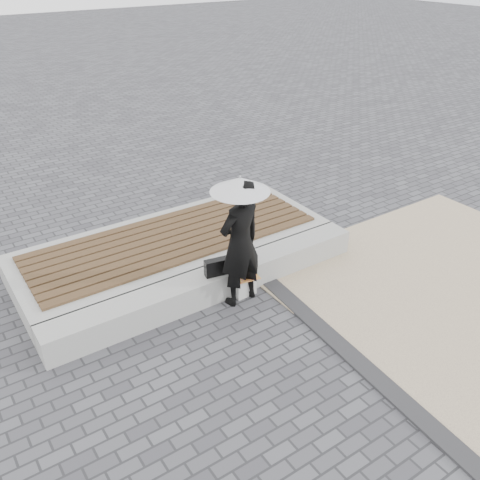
% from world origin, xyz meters
% --- Properties ---
extents(ground, '(80.00, 80.00, 0.00)m').
position_xyz_m(ground, '(0.00, 0.00, 0.00)').
color(ground, '#4C4C51').
rests_on(ground, ground).
extents(terrazzo_zone, '(5.00, 5.00, 0.02)m').
position_xyz_m(terrazzo_zone, '(3.20, -0.50, 0.01)').
color(terrazzo_zone, '#C3B48B').
rests_on(terrazzo_zone, ground).
extents(edging_band, '(0.61, 5.20, 0.04)m').
position_xyz_m(edging_band, '(0.75, -0.50, 0.02)').
color(edging_band, '#2B2B2D').
rests_on(edging_band, ground).
extents(seating_ledge, '(5.00, 0.45, 0.40)m').
position_xyz_m(seating_ledge, '(0.00, 1.60, 0.20)').
color(seating_ledge, '#9A9A96').
rests_on(seating_ledge, ground).
extents(timber_platform, '(5.00, 2.00, 0.40)m').
position_xyz_m(timber_platform, '(0.00, 2.80, 0.20)').
color(timber_platform, '#9E9F99').
rests_on(timber_platform, ground).
extents(timber_decking, '(4.60, 1.60, 0.04)m').
position_xyz_m(timber_decking, '(0.00, 2.80, 0.42)').
color(timber_decking, '#4F3A22').
rests_on(timber_decking, timber_platform).
extents(woman, '(0.75, 0.55, 1.89)m').
position_xyz_m(woman, '(0.27, 1.28, 0.94)').
color(woman, black).
rests_on(woman, ground).
extents(parasol, '(0.79, 0.79, 1.01)m').
position_xyz_m(parasol, '(0.27, 1.28, 1.82)').
color(parasol, '#AAAAAE').
rests_on(parasol, ground).
extents(handbag, '(0.37, 0.19, 0.25)m').
position_xyz_m(handbag, '(0.03, 1.52, 0.52)').
color(handbag, black).
rests_on(handbag, seating_ledge).
extents(canvas_tote, '(0.33, 0.15, 0.34)m').
position_xyz_m(canvas_tote, '(0.39, 1.33, 0.17)').
color(canvas_tote, '#B9B9B5').
rests_on(canvas_tote, ground).
extents(magazine, '(0.37, 0.29, 0.01)m').
position_xyz_m(magazine, '(0.39, 1.28, 0.35)').
color(magazine, '#DD415C').
rests_on(magazine, canvas_tote).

